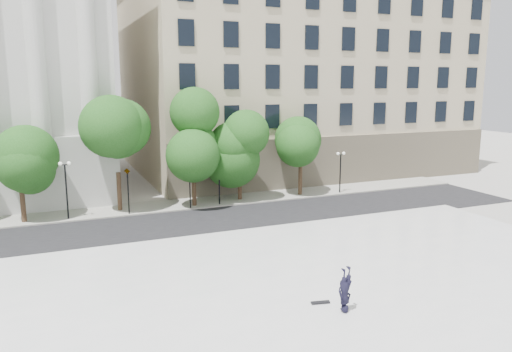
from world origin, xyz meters
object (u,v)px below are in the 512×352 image
(traffic_light_west, at_px, (127,168))
(person_lying, at_px, (345,306))
(traffic_light_east, at_px, (189,165))
(skateboard, at_px, (320,303))

(traffic_light_west, distance_m, person_lying, 22.48)
(traffic_light_west, xyz_separation_m, traffic_light_east, (4.91, 0.00, -0.12))
(traffic_light_west, distance_m, traffic_light_east, 4.91)
(traffic_light_west, relative_size, traffic_light_east, 1.03)
(person_lying, bearing_deg, skateboard, 98.92)
(traffic_light_east, distance_m, person_lying, 21.72)
(traffic_light_east, xyz_separation_m, skateboard, (0.40, -20.36, -3.14))
(person_lying, height_order, skateboard, person_lying)
(person_lying, bearing_deg, traffic_light_west, 89.18)
(traffic_light_west, xyz_separation_m, person_lying, (5.83, -21.50, -3.02))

